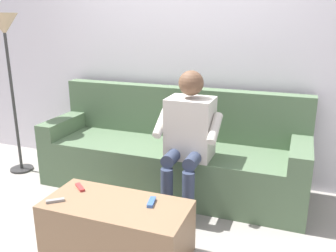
{
  "coord_description": "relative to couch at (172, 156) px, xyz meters",
  "views": [
    {
      "loc": [
        -1.1,
        2.93,
        1.61
      ],
      "look_at": [
        0.0,
        -0.02,
        0.65
      ],
      "focal_mm": 38.73,
      "sensor_mm": 36.0,
      "label": 1
    }
  ],
  "objects": [
    {
      "name": "couch",
      "position": [
        0.0,
        0.0,
        0.0
      ],
      "size": [
        2.49,
        0.74,
        0.95
      ],
      "color": "#516B4C",
      "rests_on": "ground"
    },
    {
      "name": "remote_red",
      "position": [
        0.35,
        1.01,
        0.08
      ],
      "size": [
        0.12,
        0.11,
        0.02
      ],
      "primitive_type": "cube",
      "rotation": [
        0.0,
        0.0,
        2.44
      ],
      "color": "#B73333",
      "rests_on": "coffee_table"
    },
    {
      "name": "remote_blue",
      "position": [
        -0.23,
        1.04,
        0.08
      ],
      "size": [
        0.06,
        0.13,
        0.02
      ],
      "primitive_type": "cube",
      "rotation": [
        0.0,
        0.0,
        1.76
      ],
      "color": "#3860B7",
      "rests_on": "coffee_table"
    },
    {
      "name": "person_solo_seated",
      "position": [
        -0.26,
        0.32,
        0.36
      ],
      "size": [
        0.53,
        0.52,
        1.19
      ],
      "color": "beige",
      "rests_on": "ground"
    },
    {
      "name": "floor_lamp",
      "position": [
        1.67,
        0.19,
        1.08
      ],
      "size": [
        0.29,
        0.29,
        1.64
      ],
      "color": "#2D2D2D",
      "rests_on": "ground"
    },
    {
      "name": "remote_gray",
      "position": [
        0.4,
        1.25,
        0.08
      ],
      "size": [
        0.11,
        0.1,
        0.02
      ],
      "primitive_type": "cube",
      "rotation": [
        0.0,
        0.0,
        0.67
      ],
      "color": "gray",
      "rests_on": "coffee_table"
    },
    {
      "name": "back_wall",
      "position": [
        0.0,
        -0.42,
        0.98
      ],
      "size": [
        5.6,
        0.06,
        2.6
      ],
      "primitive_type": "cube",
      "color": "silver",
      "rests_on": "ground"
    },
    {
      "name": "ground_plane",
      "position": [
        0.0,
        0.72,
        -0.32
      ],
      "size": [
        8.0,
        8.0,
        0.0
      ],
      "primitive_type": "plane",
      "color": "gray"
    },
    {
      "name": "coffee_table",
      "position": [
        0.0,
        1.12,
        -0.12
      ],
      "size": [
        1.0,
        0.47,
        0.39
      ],
      "color": "#8C6B4C",
      "rests_on": "ground"
    }
  ]
}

